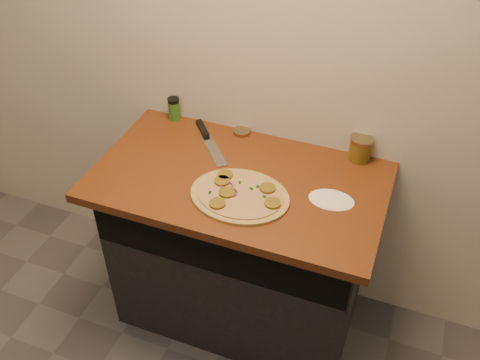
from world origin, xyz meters
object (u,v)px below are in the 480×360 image
at_px(pizza, 239,195).
at_px(chefs_knife, 208,139).
at_px(salsa_jar, 360,148).
at_px(spice_shaker, 174,109).

distance_m(pizza, chefs_knife, 0.41).
height_order(chefs_knife, salsa_jar, salsa_jar).
xyz_separation_m(salsa_jar, spice_shaker, (-0.87, 0.00, 0.00)).
bearing_deg(spice_shaker, salsa_jar, 0.00).
bearing_deg(salsa_jar, chefs_knife, -171.00).
height_order(pizza, salsa_jar, salsa_jar).
height_order(salsa_jar, spice_shaker, spice_shaker).
xyz_separation_m(pizza, salsa_jar, (0.39, 0.42, 0.04)).
distance_m(chefs_knife, spice_shaker, 0.24).
distance_m(pizza, spice_shaker, 0.64).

